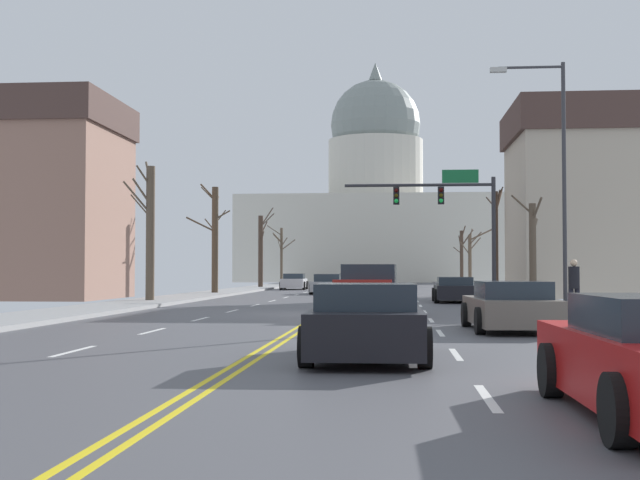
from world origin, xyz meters
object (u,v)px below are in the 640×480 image
sedan_near_00 (454,290)px  signal_gantry (451,206)px  sedan_near_01 (373,294)px  sedan_oncoming_02 (349,281)px  pedestrian_00 (574,284)px  sedan_near_04 (367,324)px  street_lamp_right (554,163)px  bicycle_parked (549,300)px  sedan_oncoming_01 (294,282)px  sedan_near_03 (510,307)px  sedan_oncoming_00 (328,285)px  pickup_truck_near_02 (368,293)px

sedan_near_00 → signal_gantry: bearing=88.1°
sedan_near_01 → sedan_oncoming_02: bearing=94.4°
pedestrian_00 → sedan_near_04: bearing=-115.2°
sedan_near_00 → sedan_near_01: sedan_near_01 is taller
sedan_near_04 → pedestrian_00: 14.13m
street_lamp_right → bicycle_parked: bearing=-136.8°
sedan_near_04 → sedan_oncoming_01: bearing=98.0°
sedan_near_03 → pedestrian_00: 6.23m
signal_gantry → sedan_oncoming_00: (-7.12, 8.48, -4.27)m
signal_gantry → street_lamp_right: bearing=-80.9°
sedan_oncoming_02 → signal_gantry: bearing=-76.8°
signal_gantry → pedestrian_00: size_ratio=4.68×
sedan_near_00 → pickup_truck_near_02: (-3.65, -12.22, 0.18)m
sedan_oncoming_01 → sedan_oncoming_02: bearing=68.0°
sedan_near_03 → sedan_oncoming_01: size_ratio=1.04×
sedan_near_03 → bicycle_parked: sedan_near_03 is taller
pedestrian_00 → signal_gantry: bearing=98.1°
bicycle_parked → pickup_truck_near_02: bearing=-168.6°
sedan_near_01 → sedan_oncoming_02: 41.32m
sedan_near_00 → sedan_oncoming_02: (-6.78, 34.45, 0.00)m
sedan_near_03 → bicycle_parked: bearing=73.6°
sedan_near_04 → bicycle_parked: bearing=69.5°
sedan_oncoming_01 → sedan_oncoming_02: sedan_oncoming_01 is taller
sedan_near_04 → sedan_oncoming_02: (-3.53, 60.56, -0.04)m
street_lamp_right → pedestrian_00: 4.83m
sedan_oncoming_02 → pedestrian_00: bearing=-78.7°
sedan_near_03 → sedan_oncoming_01: 45.42m
sedan_near_04 → pedestrian_00: (6.01, 12.78, 0.47)m
sedan_near_00 → sedan_oncoming_02: sedan_oncoming_02 is taller
sedan_oncoming_01 → signal_gantry: bearing=-62.4°
street_lamp_right → sedan_near_04: street_lamp_right is taller
sedan_oncoming_00 → bicycle_parked: size_ratio=2.53×
pickup_truck_near_02 → pedestrian_00: 6.51m
sedan_oncoming_02 → bicycle_parked: 46.37m
sedan_oncoming_00 → sedan_oncoming_02: bearing=89.5°
signal_gantry → street_lamp_right: (2.51, -15.61, 0.30)m
sedan_near_00 → sedan_oncoming_00: 15.05m
signal_gantry → bicycle_parked: (2.24, -15.86, -4.36)m
pickup_truck_near_02 → signal_gantry: bearing=77.4°
sedan_near_03 → sedan_oncoming_00: sedan_oncoming_00 is taller
sedan_near_01 → pedestrian_00: size_ratio=2.61×
street_lamp_right → sedan_near_04: bearing=-111.1°
sedan_near_04 → pickup_truck_near_02: bearing=91.6°
signal_gantry → sedan_oncoming_02: signal_gantry is taller
sedan_near_01 → sedan_oncoming_00: 20.36m
street_lamp_right → sedan_near_01: size_ratio=1.92×
street_lamp_right → sedan_near_00: size_ratio=1.82×
signal_gantry → sedan_oncoming_02: size_ratio=1.79×
sedan_oncoming_01 → bicycle_parked: (12.90, -36.25, -0.10)m
pickup_truck_near_02 → pedestrian_00: (6.41, -1.11, 0.33)m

